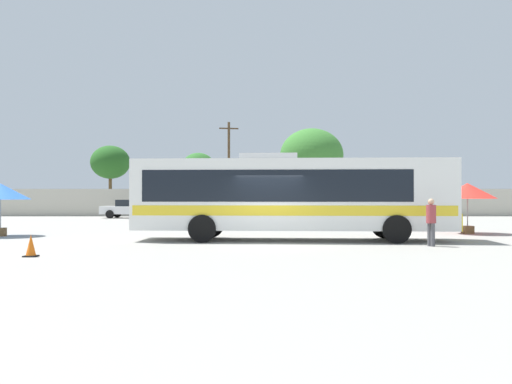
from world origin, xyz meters
TOP-DOWN VIEW (x-y plane):
  - ground_plane at (0.00, 10.00)m, footprint 300.00×300.00m
  - perimeter_wall at (0.00, 27.38)m, footprint 80.00×0.30m
  - coach_bus_white_yellow at (0.82, 1.43)m, footprint 12.37×3.22m
  - attendant_by_bus_door at (5.57, -1.13)m, footprint 0.45×0.45m
  - vendor_umbrella_secondary_red at (9.27, 5.21)m, footprint 2.60×2.60m
  - parked_car_leftmost_white at (-10.25, 23.26)m, footprint 4.68×2.21m
  - parked_car_second_maroon at (-3.06, 23.47)m, footprint 4.42×2.23m
  - utility_pole_near at (-3.00, 31.22)m, footprint 1.79×0.44m
  - utility_pole_far at (4.55, 30.30)m, footprint 1.77×0.57m
  - roadside_tree_left at (-14.83, 34.03)m, footprint 3.85×3.85m
  - roadside_tree_midleft at (-6.04, 32.99)m, footprint 3.25×3.25m
  - roadside_tree_midright at (4.81, 31.89)m, footprint 5.97×5.97m
  - traffic_cone_on_apron at (-6.88, -4.38)m, footprint 0.36×0.36m

SIDE VIEW (x-z plane):
  - ground_plane at x=0.00m, z-range 0.00..0.00m
  - traffic_cone_on_apron at x=-6.88m, z-range -0.01..0.63m
  - parked_car_leftmost_white at x=-10.25m, z-range 0.05..1.49m
  - parked_car_second_maroon at x=-3.06m, z-range 0.04..1.57m
  - attendant_by_bus_door at x=5.57m, z-range 0.11..1.75m
  - perimeter_wall at x=0.00m, z-range 0.00..2.35m
  - coach_bus_white_yellow at x=0.82m, z-range 0.12..3.50m
  - vendor_umbrella_secondary_red at x=9.27m, z-range 0.78..3.11m
  - utility_pole_far at x=4.55m, z-range 0.18..7.71m
  - roadside_tree_midleft at x=-6.04m, z-range 1.54..7.46m
  - utility_pole_near at x=-3.00m, z-range 0.18..8.84m
  - roadside_tree_left at x=-14.83m, z-range 1.69..8.40m
  - roadside_tree_midright at x=4.81m, z-range 1.52..9.65m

